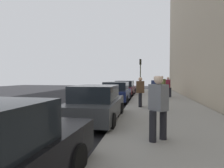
# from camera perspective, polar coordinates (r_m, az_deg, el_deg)

# --- Properties ---
(ground_plane) EXTENTS (56.00, 56.00, 0.00)m
(ground_plane) POSITION_cam_1_polar(r_m,az_deg,el_deg) (13.83, 1.37, -5.62)
(ground_plane) COLOR black
(sidewalk) EXTENTS (28.00, 4.60, 0.15)m
(sidewalk) POSITION_cam_1_polar(r_m,az_deg,el_deg) (13.70, 15.19, -5.45)
(sidewalk) COLOR gray
(sidewalk) RESTS_ON ground
(lane_stripe_centre) EXTENTS (28.00, 0.14, 0.01)m
(lane_stripe_centre) POSITION_cam_1_polar(r_m,az_deg,el_deg) (14.68, -11.11, -5.20)
(lane_stripe_centre) COLOR gold
(lane_stripe_centre) RESTS_ON ground
(parked_car_charcoal) EXTENTS (4.30, 1.98, 1.51)m
(parked_car_charcoal) POSITION_cam_1_polar(r_m,az_deg,el_deg) (7.69, -4.80, -6.03)
(parked_car_charcoal) COLOR black
(parked_car_charcoal) RESTS_ON ground
(parked_car_navy) EXTENTS (4.18, 1.91, 1.51)m
(parked_car_navy) POSITION_cam_1_polar(r_m,az_deg,el_deg) (13.72, 1.45, -2.50)
(parked_car_navy) COLOR black
(parked_car_navy) RESTS_ON ground
(parked_car_maroon) EXTENTS (4.68, 1.96, 1.51)m
(parked_car_maroon) POSITION_cam_1_polar(r_m,az_deg,el_deg) (18.98, 4.04, -1.26)
(parked_car_maroon) COLOR black
(parked_car_maroon) RESTS_ON ground
(pedestrian_olive_coat) EXTENTS (0.53, 0.58, 1.81)m
(pedestrian_olive_coat) POSITION_cam_1_polar(r_m,az_deg,el_deg) (14.59, 15.02, -0.89)
(pedestrian_olive_coat) COLOR black
(pedestrian_olive_coat) RESTS_ON sidewalk
(pedestrian_brown_coat) EXTENTS (0.56, 0.46, 1.70)m
(pedestrian_brown_coat) POSITION_cam_1_polar(r_m,az_deg,el_deg) (10.84, 8.68, -2.13)
(pedestrian_brown_coat) COLOR black
(pedestrian_brown_coat) RESTS_ON sidewalk
(pedestrian_grey_coat) EXTENTS (0.54, 0.53, 1.72)m
(pedestrian_grey_coat) POSITION_cam_1_polar(r_m,az_deg,el_deg) (5.11, 14.01, -6.62)
(pedestrian_grey_coat) COLOR black
(pedestrian_grey_coat) RESTS_ON sidewalk
(pedestrian_navy_coat) EXTENTS (0.56, 0.55, 1.77)m
(pedestrian_navy_coat) POSITION_cam_1_polar(r_m,az_deg,el_deg) (9.97, 13.28, -2.32)
(pedestrian_navy_coat) COLOR black
(pedestrian_navy_coat) RESTS_ON sidewalk
(pedestrian_burgundy_coat) EXTENTS (0.54, 0.55, 1.74)m
(pedestrian_burgundy_coat) POSITION_cam_1_polar(r_m,az_deg,el_deg) (16.64, 16.81, -0.69)
(pedestrian_burgundy_coat) COLOR black
(pedestrian_burgundy_coat) RESTS_ON sidewalk
(traffic_light_pole) EXTENTS (0.35, 0.26, 4.07)m
(traffic_light_pole) POSITION_cam_1_polar(r_m,az_deg,el_deg) (24.46, 8.71, 4.51)
(traffic_light_pole) COLOR #2D2D19
(traffic_light_pole) RESTS_ON sidewalk
(rolling_suitcase) EXTENTS (0.34, 0.22, 0.94)m
(rolling_suitcase) POSITION_cam_1_polar(r_m,az_deg,el_deg) (17.18, 17.19, -2.73)
(rolling_suitcase) COLOR #471E19
(rolling_suitcase) RESTS_ON sidewalk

